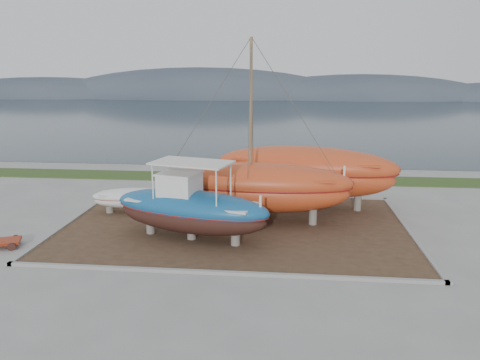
# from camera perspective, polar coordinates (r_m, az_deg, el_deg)

# --- Properties ---
(ground) EXTENTS (140.00, 140.00, 0.00)m
(ground) POSITION_cam_1_polar(r_m,az_deg,el_deg) (21.65, -1.81, -9.12)
(ground) COLOR gray
(ground) RESTS_ON ground
(dirt_patch) EXTENTS (18.00, 12.00, 0.06)m
(dirt_patch) POSITION_cam_1_polar(r_m,az_deg,el_deg) (25.35, -0.62, -5.62)
(dirt_patch) COLOR #422D1E
(dirt_patch) RESTS_ON ground
(curb_frame) EXTENTS (18.60, 12.60, 0.15)m
(curb_frame) POSITION_cam_1_polar(r_m,az_deg,el_deg) (25.34, -0.62, -5.53)
(curb_frame) COLOR gray
(curb_frame) RESTS_ON ground
(grass_strip) EXTENTS (44.00, 3.00, 0.08)m
(grass_strip) POSITION_cam_1_polar(r_m,az_deg,el_deg) (36.37, 1.39, 0.25)
(grass_strip) COLOR #284219
(grass_strip) RESTS_ON ground
(sea) EXTENTS (260.00, 100.00, 0.04)m
(sea) POSITION_cam_1_polar(r_m,az_deg,el_deg) (90.25, 4.08, 8.02)
(sea) COLOR #182831
(sea) RESTS_ON ground
(mountain_ridge) EXTENTS (200.00, 36.00, 20.00)m
(mountain_ridge) POSITION_cam_1_polar(r_m,az_deg,el_deg) (145.09, 4.77, 10.00)
(mountain_ridge) COLOR #333D49
(mountain_ridge) RESTS_ON ground
(blue_caique) EXTENTS (8.49, 4.55, 3.90)m
(blue_caique) POSITION_cam_1_polar(r_m,az_deg,el_deg) (22.95, -6.02, -2.55)
(blue_caique) COLOR #16548A
(blue_caique) RESTS_ON dirt_patch
(white_dinghy) EXTENTS (4.81, 2.55, 1.37)m
(white_dinghy) POSITION_cam_1_polar(r_m,az_deg,el_deg) (28.26, -13.00, -2.45)
(white_dinghy) COLOR silver
(white_dinghy) RESTS_ON dirt_patch
(orange_sailboat) EXTENTS (10.15, 3.28, 9.82)m
(orange_sailboat) POSITION_cam_1_polar(r_m,az_deg,el_deg) (24.83, 2.50, 5.69)
(orange_sailboat) COLOR #B7401C
(orange_sailboat) RESTS_ON dirt_patch
(orange_bare_hull) EXTENTS (11.43, 5.31, 3.61)m
(orange_bare_hull) POSITION_cam_1_polar(r_m,az_deg,el_deg) (28.69, 7.94, 0.31)
(orange_bare_hull) COLOR #B7401C
(orange_bare_hull) RESTS_ON dirt_patch
(red_trailer) EXTENTS (2.74, 2.05, 0.35)m
(red_trailer) POSITION_cam_1_polar(r_m,az_deg,el_deg) (25.14, -27.02, -6.96)
(red_trailer) COLOR maroon
(red_trailer) RESTS_ON ground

